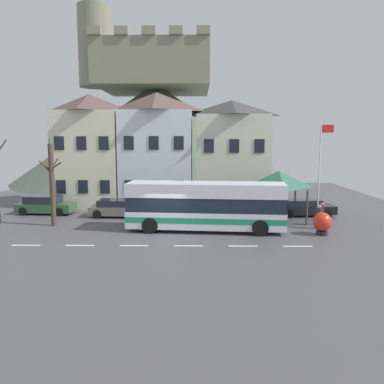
{
  "coord_description": "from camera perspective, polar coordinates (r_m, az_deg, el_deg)",
  "views": [
    {
      "loc": [
        1.99,
        -23.12,
        5.81
      ],
      "look_at": [
        1.6,
        4.79,
        2.09
      ],
      "focal_mm": 36.99,
      "sensor_mm": 36.0,
      "label": 1
    }
  ],
  "objects": [
    {
      "name": "ground_plane",
      "position": [
        23.93,
        -4.02,
        -6.56
      ],
      "size": [
        40.0,
        60.0,
        0.07
      ],
      "color": "#514D55"
    },
    {
      "name": "townhouse_00",
      "position": [
        36.03,
        -14.43,
        5.81
      ],
      "size": [
        5.45,
        5.35,
        9.7
      ],
      "color": "beige",
      "rests_on": "ground_plane"
    },
    {
      "name": "townhouse_01",
      "position": [
        34.82,
        -5.06,
        6.08
      ],
      "size": [
        6.07,
        5.09,
        9.83
      ],
      "color": "silver",
      "rests_on": "ground_plane"
    },
    {
      "name": "townhouse_02",
      "position": [
        35.06,
        5.66,
        5.55
      ],
      "size": [
        6.11,
        5.65,
        9.17
      ],
      "color": "beige",
      "rests_on": "ground_plane"
    },
    {
      "name": "hilltop_castle",
      "position": [
        57.57,
        -5.27,
        9.19
      ],
      "size": [
        39.52,
        39.52,
        22.95
      ],
      "color": "#546252",
      "rests_on": "ground_plane"
    },
    {
      "name": "transit_bus",
      "position": [
        25.28,
        2.0,
        -2.11
      ],
      "size": [
        10.19,
        3.34,
        3.08
      ],
      "rotation": [
        0.0,
        0.0,
        -0.09
      ],
      "color": "white",
      "rests_on": "ground_plane"
    },
    {
      "name": "bus_shelter",
      "position": [
        28.99,
        12.37,
        1.78
      ],
      "size": [
        3.6,
        3.6,
        3.58
      ],
      "color": "#473D33",
      "rests_on": "ground_plane"
    },
    {
      "name": "parked_car_00",
      "position": [
        33.15,
        -20.41,
        -1.77
      ],
      "size": [
        4.52,
        2.13,
        1.43
      ],
      "rotation": [
        0.0,
        0.0,
        -0.08
      ],
      "color": "#325736",
      "rests_on": "ground_plane"
    },
    {
      "name": "parked_car_01",
      "position": [
        30.54,
        -10.7,
        -2.3
      ],
      "size": [
        4.2,
        2.18,
        1.29
      ],
      "rotation": [
        0.0,
        0.0,
        -0.05
      ],
      "color": "slate",
      "rests_on": "ground_plane"
    },
    {
      "name": "parked_car_02",
      "position": [
        31.57,
        15.93,
        -2.15
      ],
      "size": [
        4.45,
        2.18,
        1.26
      ],
      "rotation": [
        0.0,
        0.0,
        0.07
      ],
      "color": "black",
      "rests_on": "ground_plane"
    },
    {
      "name": "pedestrian_00",
      "position": [
        27.17,
        17.9,
        -3.25
      ],
      "size": [
        0.33,
        0.36,
        1.58
      ],
      "color": "#2D2D38",
      "rests_on": "ground_plane"
    },
    {
      "name": "pedestrian_01",
      "position": [
        28.36,
        18.18,
        -3.0
      ],
      "size": [
        0.37,
        0.29,
        1.55
      ],
      "color": "#2D2D38",
      "rests_on": "ground_plane"
    },
    {
      "name": "pedestrian_02",
      "position": [
        27.67,
        9.73,
        -2.64
      ],
      "size": [
        0.29,
        0.29,
        1.63
      ],
      "color": "#2D2D38",
      "rests_on": "ground_plane"
    },
    {
      "name": "public_bench",
      "position": [
        30.83,
        10.68,
        -2.53
      ],
      "size": [
        1.44,
        0.48,
        0.87
      ],
      "color": "#33473D",
      "rests_on": "ground_plane"
    },
    {
      "name": "flagpole",
      "position": [
        29.91,
        18.06,
        3.77
      ],
      "size": [
        0.95,
        0.1,
        6.92
      ],
      "color": "silver",
      "rests_on": "ground_plane"
    },
    {
      "name": "harbour_buoy",
      "position": [
        25.5,
        18.27,
        -4.2
      ],
      "size": [
        1.14,
        1.14,
        1.39
      ],
      "color": "black",
      "rests_on": "ground_plane"
    },
    {
      "name": "bare_tree_01",
      "position": [
        28.11,
        -19.54,
        1.19
      ],
      "size": [
        1.56,
        1.13,
        5.91
      ],
      "color": "#47382D",
      "rests_on": "ground_plane"
    }
  ]
}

